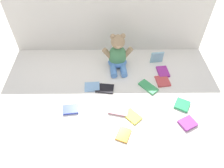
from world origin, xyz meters
TOP-DOWN VIEW (x-y plane):
  - ground_plane at (0.00, 0.00)m, footprint 3.20×3.20m
  - backdrop_drape at (0.00, 0.41)m, footprint 1.53×0.03m
  - teddy_bear at (0.06, 0.19)m, footprint 0.23×0.21m
  - book_case_0 at (-0.03, -0.05)m, footprint 0.13×0.10m
  - book_case_1 at (0.06, -0.24)m, footprint 0.14×0.11m
  - book_case_2 at (0.48, -0.21)m, footprint 0.12×0.12m
  - book_case_3 at (0.15, -0.29)m, footprint 0.12×0.13m
  - book_case_4 at (0.08, -0.42)m, footprint 0.10×0.11m
  - book_case_5 at (0.39, 0.01)m, footprint 0.11×0.12m
  - book_case_6 at (0.37, 0.23)m, footprint 0.10×0.03m
  - book_case_7 at (0.41, 0.11)m, footprint 0.09×0.12m
  - book_case_8 at (0.28, -0.04)m, footprint 0.14×0.15m
  - book_case_9 at (0.48, -0.35)m, footprint 0.12×0.11m
  - book_case_10 at (-0.25, -0.23)m, footprint 0.11×0.08m
  - book_case_11 at (-0.12, -0.04)m, footprint 0.11×0.09m

SIDE VIEW (x-z plane):
  - ground_plane at x=0.00m, z-range 0.00..0.00m
  - book_case_3 at x=0.15m, z-range 0.00..0.01m
  - book_case_0 at x=-0.03m, z-range 0.00..0.01m
  - book_case_4 at x=0.08m, z-range 0.00..0.01m
  - book_case_5 at x=0.39m, z-range 0.00..0.01m
  - book_case_1 at x=0.06m, z-range 0.00..0.01m
  - book_case_8 at x=0.28m, z-range 0.00..0.01m
  - book_case_11 at x=-0.12m, z-range 0.00..0.01m
  - book_case_7 at x=0.41m, z-range 0.00..0.02m
  - book_case_10 at x=-0.25m, z-range 0.00..0.02m
  - book_case_2 at x=0.48m, z-range 0.00..0.02m
  - book_case_9 at x=0.48m, z-range 0.00..0.02m
  - book_case_6 at x=0.37m, z-range 0.00..0.10m
  - teddy_bear at x=0.06m, z-range -0.04..0.24m
  - backdrop_drape at x=0.00m, z-range 0.00..0.60m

